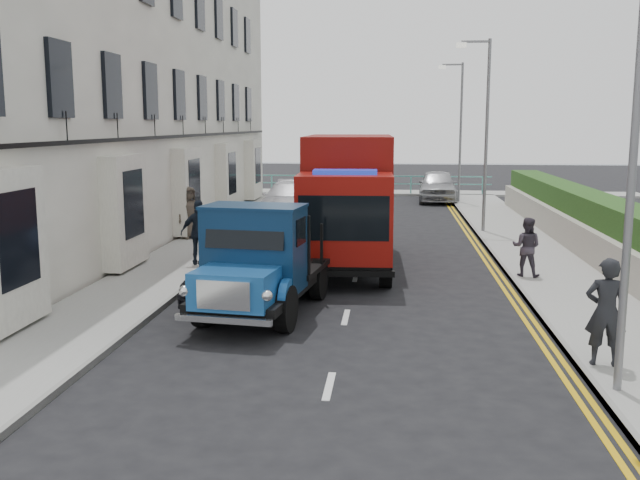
{
  "coord_description": "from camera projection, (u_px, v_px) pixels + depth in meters",
  "views": [
    {
      "loc": [
        0.92,
        -12.48,
        4.02
      ],
      "look_at": [
        -0.69,
        3.46,
        1.4
      ],
      "focal_mm": 40.0,
      "sensor_mm": 36.0,
      "label": 1
    }
  ],
  "objects": [
    {
      "name": "parked_car_mid",
      "position": [
        280.0,
        231.0,
        22.74
      ],
      "size": [
        1.49,
        3.97,
        1.29
      ],
      "primitive_type": "imported",
      "rotation": [
        0.0,
        0.0,
        0.03
      ],
      "color": "#5D80C7",
      "rests_on": "ground"
    },
    {
      "name": "ground",
      "position": [
        339.0,
        347.0,
        13.0
      ],
      "size": [
        120.0,
        120.0,
        0.0
      ],
      "primitive_type": "plane",
      "color": "black",
      "rests_on": "ground"
    },
    {
      "name": "terrace_west",
      "position": [
        104.0,
        35.0,
        25.54
      ],
      "size": [
        6.31,
        30.2,
        14.25
      ],
      "color": "silver",
      "rests_on": "ground"
    },
    {
      "name": "pedestrian_east_far",
      "position": [
        526.0,
        247.0,
        18.34
      ],
      "size": [
        0.9,
        0.8,
        1.53
      ],
      "primitive_type": "imported",
      "rotation": [
        0.0,
        0.0,
        2.79
      ],
      "color": "#39323E",
      "rests_on": "pavement_east"
    },
    {
      "name": "pedestrian_west_near",
      "position": [
        200.0,
        232.0,
        19.88
      ],
      "size": [
        1.14,
        0.74,
        1.8
      ],
      "primitive_type": "imported",
      "rotation": [
        0.0,
        0.0,
        3.45
      ],
      "color": "black",
      "rests_on": "pavement_west"
    },
    {
      "name": "parked_car_front",
      "position": [
        239.0,
        269.0,
        16.57
      ],
      "size": [
        2.14,
        4.2,
        1.37
      ],
      "primitive_type": "imported",
      "rotation": [
        0.0,
        0.0,
        -0.13
      ],
      "color": "black",
      "rests_on": "ground"
    },
    {
      "name": "lamp_far",
      "position": [
        458.0,
        124.0,
        35.5
      ],
      "size": [
        1.23,
        0.18,
        7.0
      ],
      "color": "slate",
      "rests_on": "ground"
    },
    {
      "name": "sea_plane",
      "position": [
        383.0,
        164.0,
        71.91
      ],
      "size": [
        120.0,
        120.0,
        0.0
      ],
      "primitive_type": "plane",
      "color": "#50616D",
      "rests_on": "ground"
    },
    {
      "name": "pedestrian_west_far",
      "position": [
        189.0,
        212.0,
        24.42
      ],
      "size": [
        1.02,
        1.02,
        1.79
      ],
      "primitive_type": "imported",
      "rotation": [
        0.0,
        0.0,
        0.78
      ],
      "color": "#423A30",
      "rests_on": "pavement_west"
    },
    {
      "name": "pavement_west",
      "position": [
        195.0,
        251.0,
        22.34
      ],
      "size": [
        2.4,
        38.0,
        0.12
      ],
      "primitive_type": "cube",
      "color": "gray",
      "rests_on": "ground"
    },
    {
      "name": "pavement_east",
      "position": [
        538.0,
        258.0,
        21.3
      ],
      "size": [
        2.6,
        38.0,
        0.12
      ],
      "primitive_type": "cube",
      "color": "gray",
      "rests_on": "ground"
    },
    {
      "name": "lamp_near",
      "position": [
        626.0,
        125.0,
        9.97
      ],
      "size": [
        1.23,
        0.18,
        7.0
      ],
      "color": "slate",
      "rests_on": "ground"
    },
    {
      "name": "seafront_car_left",
      "position": [
        329.0,
        184.0,
        39.05
      ],
      "size": [
        4.23,
        5.96,
        1.51
      ],
      "primitive_type": "imported",
      "rotation": [
        0.0,
        0.0,
        3.5
      ],
      "color": "black",
      "rests_on": "ground"
    },
    {
      "name": "promenade",
      "position": [
        376.0,
        193.0,
        41.46
      ],
      "size": [
        30.0,
        2.5,
        0.12
      ],
      "primitive_type": "cube",
      "color": "gray",
      "rests_on": "ground"
    },
    {
      "name": "bedford_lorry",
      "position": [
        257.0,
        267.0,
        14.71
      ],
      "size": [
        2.57,
        5.17,
        2.36
      ],
      "rotation": [
        0.0,
        0.0,
        -0.13
      ],
      "color": "black",
      "rests_on": "ground"
    },
    {
      "name": "seafront_railing",
      "position": [
        376.0,
        185.0,
        40.59
      ],
      "size": [
        13.0,
        0.08,
        1.11
      ],
      "color": "#59B2A5",
      "rests_on": "ground"
    },
    {
      "name": "lamp_mid",
      "position": [
        483.0,
        124.0,
        25.68
      ],
      "size": [
        1.23,
        0.18,
        7.0
      ],
      "color": "slate",
      "rests_on": "ground"
    },
    {
      "name": "seafront_car_right",
      "position": [
        438.0,
        186.0,
        37.26
      ],
      "size": [
        2.14,
        4.9,
        1.64
      ],
      "primitive_type": "imported",
      "rotation": [
        0.0,
        0.0,
        -0.04
      ],
      "color": "#A0A1A4",
      "rests_on": "ground"
    },
    {
      "name": "parked_car_rear",
      "position": [
        289.0,
        200.0,
        30.89
      ],
      "size": [
        2.25,
        5.3,
        1.53
      ],
      "primitive_type": "imported",
      "rotation": [
        0.0,
        0.0,
        -0.02
      ],
      "color": "silver",
      "rests_on": "ground"
    },
    {
      "name": "pedestrian_east_near",
      "position": [
        606.0,
        312.0,
        11.52
      ],
      "size": [
        0.7,
        0.51,
        1.79
      ],
      "primitive_type": "imported",
      "rotation": [
        0.0,
        0.0,
        3.01
      ],
      "color": "black",
      "rests_on": "pavement_east"
    },
    {
      "name": "garden_east",
      "position": [
        605.0,
        231.0,
        20.97
      ],
      "size": [
        1.45,
        28.0,
        1.75
      ],
      "color": "#B2AD9E",
      "rests_on": "ground"
    },
    {
      "name": "red_lorry",
      "position": [
        348.0,
        197.0,
        20.25
      ],
      "size": [
        2.59,
        7.1,
        3.68
      ],
      "rotation": [
        0.0,
        0.0,
        0.03
      ],
      "color": "black",
      "rests_on": "ground"
    }
  ]
}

